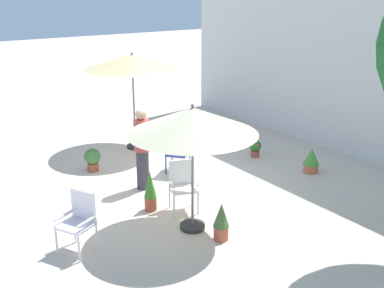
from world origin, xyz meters
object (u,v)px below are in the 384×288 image
Objects in this scene: cafe_table_0 at (205,127)px; potted_plant_1 at (221,221)px; patio_umbrella_0 at (193,122)px; potted_plant_0 at (311,160)px; potted_plant_2 at (172,130)px; patio_umbrella_1 at (132,63)px; patio_chair_0 at (177,152)px; patio_chair_1 at (79,218)px; potted_plant_5 at (255,148)px; patio_chair_2 at (183,182)px; potted_plant_4 at (92,158)px; standing_person at (142,148)px; potted_plant_3 at (150,190)px.

cafe_table_0 is 4.90m from potted_plant_1.
potted_plant_0 is (-0.65, 3.73, -1.65)m from patio_umbrella_0.
patio_umbrella_1 is at bearing -84.76° from potted_plant_2.
patio_chair_0 reaches higher than potted_plant_1.
patio_chair_1 is at bearing -58.21° from patio_chair_0.
cafe_table_0 is 1.75× the size of potted_plant_5.
cafe_table_0 is (-3.53, 2.83, -1.43)m from patio_umbrella_0.
patio_chair_0 is (2.09, -0.07, -1.72)m from patio_umbrella_1.
potted_plant_1 is (1.24, -3.55, 0.05)m from potted_plant_0.
patio_umbrella_0 is 1.61m from patio_chair_2.
potted_plant_1 reaches higher than potted_plant_4.
patio_chair_2 is at bearing 158.93° from patio_umbrella_0.
potted_plant_2 is at bearing 95.24° from patio_umbrella_1.
standing_person is at bearing 17.05° from potted_plant_4.
potted_plant_4 is (-2.81, -0.60, -0.25)m from patio_chair_2.
potted_plant_5 is at bearing -166.36° from potted_plant_0.
patio_chair_0 is 3.11m from potted_plant_1.
potted_plant_3 is at bearing -23.88° from patio_umbrella_1.
potted_plant_4 is at bearing -70.08° from potted_plant_2.
patio_umbrella_1 reaches higher than patio_umbrella_0.
potted_plant_4 is 3.95m from potted_plant_5.
patio_umbrella_0 is at bearing -28.52° from potted_plant_2.
potted_plant_1 is (4.11, -2.66, -0.17)m from cafe_table_0.
patio_umbrella_1 is 2.49m from cafe_table_0.
patio_chair_1 is at bearing -56.79° from cafe_table_0.
patio_chair_2 is 2.05× the size of potted_plant_2.
potted_plant_1 is at bearing 14.27° from potted_plant_3.
patio_umbrella_1 reaches higher than potted_plant_0.
potted_plant_4 is at bearing -162.95° from standing_person.
patio_umbrella_0 is 4.20× the size of potted_plant_4.
potted_plant_4 is at bearing -173.21° from potted_plant_1.
potted_plant_5 is 0.25× the size of standing_person.
potted_plant_5 is (-2.13, 3.37, -1.71)m from patio_umbrella_0.
patio_chair_0 reaches higher than potted_plant_2.
patio_umbrella_0 is at bearing -57.66° from potted_plant_5.
potted_plant_3 is (2.48, -3.07, -0.11)m from cafe_table_0.
potted_plant_1 is at bearing -24.11° from potted_plant_2.
potted_plant_5 is (1.39, 0.54, -0.28)m from cafe_table_0.
cafe_table_0 is at bearing 128.94° from potted_plant_3.
cafe_table_0 is at bearing 59.69° from patio_umbrella_1.
patio_chair_1 reaches higher than patio_chair_2.
potted_plant_4 is 0.31× the size of standing_person.
patio_umbrella_1 is 2.52× the size of patio_chair_1.
patio_umbrella_1 is 5.30× the size of potted_plant_2.
cafe_table_0 is at bearing -162.72° from potted_plant_0.
patio_chair_2 is 0.62m from potted_plant_3.
standing_person is at bearing -24.78° from patio_umbrella_1.
cafe_table_0 is 0.87× the size of patio_chair_0.
potted_plant_0 reaches higher than potted_plant_2.
potted_plant_5 is at bearing 114.36° from patio_chair_2.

